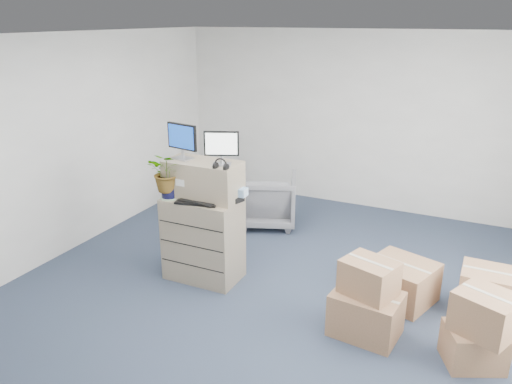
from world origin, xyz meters
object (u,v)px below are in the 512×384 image
(water_bottle, at_px, (210,187))
(office_chair, at_px, (267,197))
(monitor_right, at_px, (221,146))
(keyboard, at_px, (197,202))
(monitor_left, at_px, (182,139))
(potted_plant, at_px, (168,177))
(filing_cabinet_lower, at_px, (203,239))

(water_bottle, distance_m, office_chair, 1.88)
(monitor_right, height_order, keyboard, monitor_right)
(monitor_left, bearing_deg, potted_plant, -105.72)
(water_bottle, bearing_deg, filing_cabinet_lower, -137.13)
(filing_cabinet_lower, relative_size, monitor_left, 2.44)
(filing_cabinet_lower, distance_m, potted_plant, 0.84)
(monitor_left, distance_m, office_chair, 2.19)
(potted_plant, bearing_deg, water_bottle, 28.45)
(filing_cabinet_lower, xyz_separation_m, keyboard, (0.03, -0.15, 0.52))
(monitor_left, bearing_deg, filing_cabinet_lower, 3.12)
(monitor_left, distance_m, water_bottle, 0.62)
(keyboard, distance_m, water_bottle, 0.26)
(filing_cabinet_lower, bearing_deg, monitor_right, 2.77)
(filing_cabinet_lower, distance_m, monitor_right, 1.17)
(monitor_right, xyz_separation_m, water_bottle, (-0.19, 0.06, -0.51))
(keyboard, xyz_separation_m, potted_plant, (-0.37, -0.00, 0.24))
(monitor_right, distance_m, office_chair, 2.19)
(monitor_left, relative_size, keyboard, 0.86)
(water_bottle, bearing_deg, monitor_right, -16.27)
(monitor_left, height_order, office_chair, monitor_left)
(filing_cabinet_lower, bearing_deg, potted_plant, -155.82)
(monitor_left, bearing_deg, office_chair, 91.65)
(monitor_right, distance_m, water_bottle, 0.54)
(monitor_right, height_order, office_chair, monitor_right)
(monitor_left, height_order, monitor_right, monitor_left)
(filing_cabinet_lower, relative_size, potted_plant, 2.05)
(filing_cabinet_lower, relative_size, keyboard, 2.10)
(monitor_right, distance_m, keyboard, 0.69)
(monitor_left, distance_m, potted_plant, 0.46)
(keyboard, bearing_deg, monitor_right, 24.02)
(filing_cabinet_lower, xyz_separation_m, office_chair, (0.01, 1.81, -0.08))
(monitor_left, xyz_separation_m, office_chair, (0.26, 1.78, -1.24))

